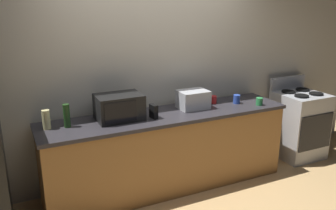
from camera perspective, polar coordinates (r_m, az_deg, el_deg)
ground_plane at (r=4.02m, az=2.55°, el=-15.33°), size 8.00×8.00×0.00m
back_wall at (r=4.20m, az=-2.42°, el=6.04°), size 6.40×0.10×2.70m
counter_run at (r=4.12m, az=0.00°, el=-7.32°), size 2.84×0.64×0.90m
stove_range at (r=5.23m, az=20.22°, el=-2.91°), size 0.60×0.61×1.08m
microwave at (r=3.77m, az=-7.84°, el=-0.34°), size 0.48×0.35×0.27m
toaster_oven at (r=4.13m, az=4.05°, el=0.89°), size 0.34×0.26×0.21m
cordless_phone at (r=3.79m, az=-2.33°, el=-1.03°), size 0.06×0.12×0.15m
bottle_vinegar at (r=3.66m, az=-18.96°, el=-2.23°), size 0.08×0.08×0.19m
bottle_wine at (r=3.65m, az=-15.95°, el=-1.67°), size 0.06×0.06×0.24m
mug_red at (r=4.36m, az=7.30°, el=0.86°), size 0.08×0.08×0.09m
mug_blue at (r=4.40m, az=10.95°, el=0.92°), size 0.08×0.08×0.11m
mug_green at (r=4.39m, az=14.45°, el=0.56°), size 0.08×0.08×0.09m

